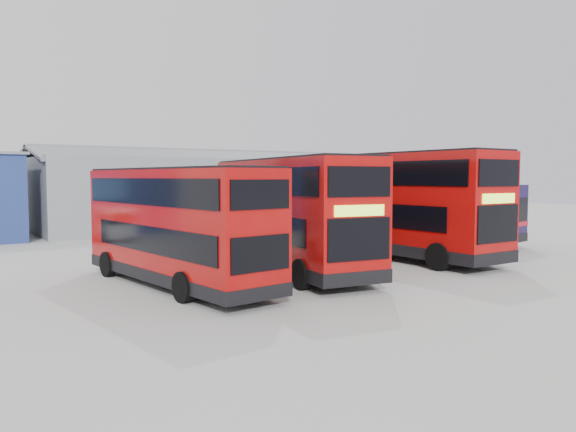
{
  "coord_description": "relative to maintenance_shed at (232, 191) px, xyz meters",
  "views": [
    {
      "loc": [
        -13.04,
        -20.26,
        3.73
      ],
      "look_at": [
        -0.24,
        -0.76,
        2.1
      ],
      "focal_mm": 35.0,
      "sensor_mm": 36.0,
      "label": 1
    }
  ],
  "objects": [
    {
      "name": "ground_plane",
      "position": [
        -8.0,
        -20.0,
        -2.6
      ],
      "size": [
        120.0,
        120.0,
        0.0
      ],
      "primitive_type": "plane",
      "color": "#A4A49F",
      "rests_on": "ground"
    },
    {
      "name": "double_decker_left",
      "position": [
        -13.82,
        -22.35,
        -0.59
      ],
      "size": [
        3.36,
        9.73,
        4.04
      ],
      "rotation": [
        0.0,
        0.0,
        3.26
      ],
      "color": "#9E0909",
      "rests_on": "ground"
    },
    {
      "name": "single_decker_blue",
      "position": [
        3.14,
        -16.9,
        -0.95
      ],
      "size": [
        4.88,
        12.53,
        3.32
      ],
      "rotation": [
        0.0,
        0.0,
        3.31
      ],
      "color": "#0F0C37",
      "rests_on": "ground"
    },
    {
      "name": "double_decker_centre",
      "position": [
        -8.89,
        -21.8,
        -0.39
      ],
      "size": [
        4.06,
        10.75,
        4.45
      ],
      "rotation": [
        0.0,
        0.0,
        -0.15
      ],
      "color": "#9E0909",
      "rests_on": "ground"
    },
    {
      "name": "maintenance_shed",
      "position": [
        0.0,
        0.0,
        0.0
      ],
      "size": [
        30.5,
        12.0,
        5.89
      ],
      "color": "gray",
      "rests_on": "ground"
    },
    {
      "name": "double_decker_right",
      "position": [
        -2.65,
        -21.14,
        -0.21
      ],
      "size": [
        3.01,
        11.44,
        4.82
      ],
      "rotation": [
        0.0,
        0.0,
        0.01
      ],
      "color": "#9E0909",
      "rests_on": "ground"
    }
  ]
}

